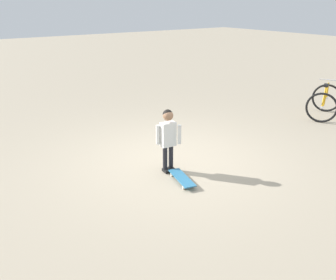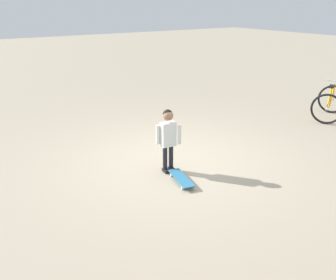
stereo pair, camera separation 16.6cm
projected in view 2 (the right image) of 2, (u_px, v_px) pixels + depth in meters
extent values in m
plane|color=tan|center=(175.00, 160.00, 6.53)|extent=(50.00, 50.00, 0.00)
cylinder|color=black|center=(171.00, 157.00, 6.04)|extent=(0.08, 0.08, 0.42)
cube|color=black|center=(172.00, 169.00, 6.10)|extent=(0.10, 0.16, 0.05)
cylinder|color=black|center=(165.00, 158.00, 6.00)|extent=(0.08, 0.08, 0.42)
cube|color=black|center=(166.00, 171.00, 6.05)|extent=(0.10, 0.16, 0.05)
cube|color=white|center=(168.00, 134.00, 5.87)|extent=(0.25, 0.17, 0.40)
cylinder|color=white|center=(179.00, 135.00, 5.86)|extent=(0.06, 0.06, 0.32)
cylinder|color=white|center=(158.00, 135.00, 5.86)|extent=(0.06, 0.06, 0.32)
sphere|color=#9E7051|center=(168.00, 116.00, 5.76)|extent=(0.17, 0.17, 0.17)
sphere|color=black|center=(168.00, 114.00, 5.76)|extent=(0.16, 0.16, 0.16)
cube|color=teal|center=(181.00, 178.00, 5.71)|extent=(0.34, 0.69, 0.02)
cube|color=#B7B7BC|center=(187.00, 185.00, 5.51)|extent=(0.11, 0.05, 0.02)
cube|color=#B7B7BC|center=(176.00, 173.00, 5.92)|extent=(0.11, 0.05, 0.02)
cylinder|color=beige|center=(191.00, 186.00, 5.54)|extent=(0.04, 0.06, 0.06)
cylinder|color=beige|center=(182.00, 188.00, 5.49)|extent=(0.04, 0.06, 0.06)
cylinder|color=beige|center=(180.00, 173.00, 5.95)|extent=(0.04, 0.06, 0.06)
cylinder|color=beige|center=(171.00, 175.00, 5.90)|extent=(0.04, 0.06, 0.06)
torus|color=black|center=(333.00, 99.00, 9.13)|extent=(0.36, 0.66, 0.71)
torus|color=black|center=(327.00, 109.00, 8.30)|extent=(0.36, 0.66, 0.71)
cylinder|color=#B7B7BC|center=(333.00, 99.00, 9.13)|extent=(0.08, 0.08, 0.06)
cylinder|color=#B7B7BC|center=(327.00, 109.00, 8.30)|extent=(0.08, 0.08, 0.06)
cylinder|color=gold|center=(332.00, 95.00, 8.78)|extent=(0.48, 0.27, 0.48)
cylinder|color=gold|center=(333.00, 87.00, 8.67)|extent=(0.55, 0.30, 0.06)
cylinder|color=gold|center=(330.00, 98.00, 8.54)|extent=(0.14, 0.10, 0.48)
cylinder|color=gold|center=(328.00, 108.00, 8.48)|extent=(0.40, 0.22, 0.08)
cylinder|color=gold|center=(329.00, 99.00, 8.37)|extent=(0.33, 0.18, 0.40)
cylinder|color=gold|center=(334.00, 92.00, 9.01)|extent=(0.13, 0.09, 0.41)
cube|color=black|center=(332.00, 86.00, 8.40)|extent=(0.24, 0.19, 0.05)
cylinder|color=#B7B7BC|center=(335.00, 81.00, 8.87)|extent=(0.23, 0.42, 0.02)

